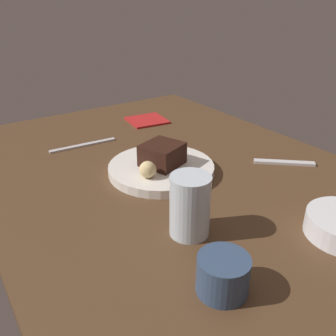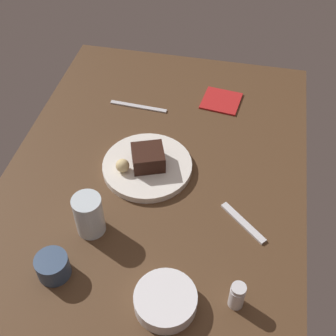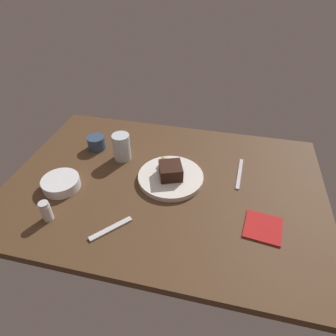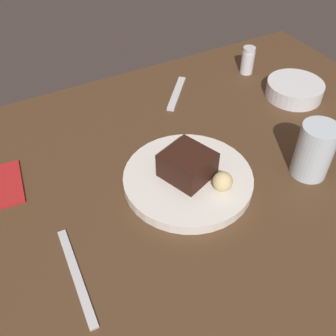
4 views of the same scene
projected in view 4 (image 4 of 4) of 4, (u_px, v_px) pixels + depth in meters
dining_table at (189, 177)px, 79.91cm from camera, size 120.00×84.00×3.00cm
dessert_plate at (188, 179)px, 75.96cm from camera, size 25.34×25.34×2.06cm
chocolate_cake_slice at (187, 165)px, 73.65cm from camera, size 10.88×11.10×5.18cm
bread_roll at (223, 181)px, 71.42cm from camera, size 3.80×3.80×3.80cm
salt_shaker at (248, 60)px, 104.61cm from camera, size 3.48×3.48×7.39cm
water_glass at (314, 151)px, 74.92cm from camera, size 7.23×7.23×11.45cm
side_bowl at (294, 89)px, 97.37cm from camera, size 14.00×14.00×3.91cm
dessert_spoon at (177, 93)px, 99.06cm from camera, size 11.23×12.48×0.70cm
butter_knife at (76, 275)px, 61.62cm from camera, size 2.43×19.05×0.50cm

